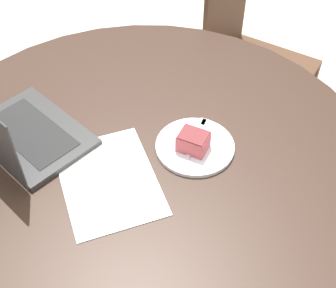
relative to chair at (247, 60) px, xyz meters
The scene contains 8 objects.
ground_plane 1.06m from the chair, 125.56° to the left, with size 12.00×12.00×0.00m, color #B7AD9E.
dining_table 0.96m from the chair, 125.56° to the left, with size 1.37×1.37×0.75m.
chair is the anchor object (origin of this frame).
paper_document 1.09m from the chair, 123.39° to the left, with size 0.36×0.29×0.00m.
plate 0.89m from the chair, 133.53° to the left, with size 0.23×0.23×0.01m.
cake_slice 0.92m from the chair, 133.39° to the left, with size 0.10×0.10×0.06m.
fork 0.85m from the chair, 133.29° to the left, with size 0.13×0.14×0.00m.
laptop 1.15m from the chair, 107.68° to the left, with size 0.41×0.35×0.25m.
Camera 1 is at (-0.81, 0.33, 1.74)m, focal length 50.00 mm.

